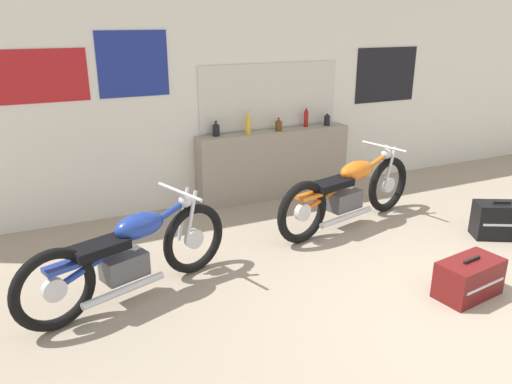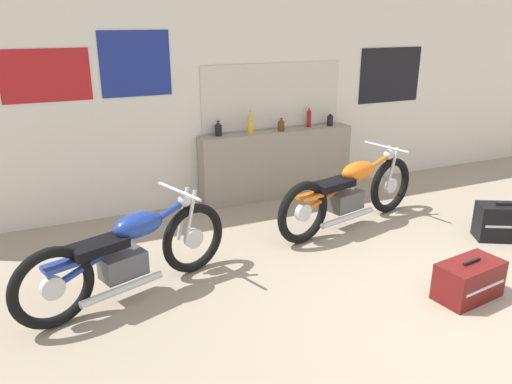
{
  "view_description": "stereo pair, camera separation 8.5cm",
  "coord_description": "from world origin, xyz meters",
  "px_view_note": "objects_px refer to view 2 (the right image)",
  "views": [
    {
      "loc": [
        -3.18,
        -2.37,
        2.35
      ],
      "look_at": [
        -1.2,
        1.86,
        0.7
      ],
      "focal_mm": 35.0,
      "sensor_mm": 36.0,
      "label": 1
    },
    {
      "loc": [
        -3.1,
        -2.4,
        2.35
      ],
      "look_at": [
        -1.2,
        1.86,
        0.7
      ],
      "focal_mm": 35.0,
      "sensor_mm": 36.0,
      "label": 2
    }
  ],
  "objects_px": {
    "bottle_right_center": "(309,117)",
    "bottle_rightmost": "(330,120)",
    "hard_case_black": "(501,222)",
    "motorcycle_blue": "(129,253)",
    "hard_case_darkred": "(469,280)",
    "bottle_leftmost": "(218,129)",
    "motorcycle_orange": "(350,192)",
    "bottle_left_center": "(250,124)",
    "bottle_center": "(281,125)"
  },
  "relations": [
    {
      "from": "bottle_right_center",
      "to": "bottle_rightmost",
      "type": "distance_m",
      "value": 0.32
    },
    {
      "from": "bottle_leftmost",
      "to": "bottle_rightmost",
      "type": "bearing_deg",
      "value": -1.66
    },
    {
      "from": "bottle_leftmost",
      "to": "bottle_center",
      "type": "height_order",
      "value": "bottle_leftmost"
    },
    {
      "from": "hard_case_black",
      "to": "motorcycle_orange",
      "type": "bearing_deg",
      "value": 143.38
    },
    {
      "from": "bottle_right_center",
      "to": "motorcycle_blue",
      "type": "height_order",
      "value": "bottle_right_center"
    },
    {
      "from": "bottle_left_center",
      "to": "hard_case_black",
      "type": "xyz_separation_m",
      "value": [
        2.05,
        -2.25,
        -0.85
      ]
    },
    {
      "from": "motorcycle_orange",
      "to": "bottle_right_center",
      "type": "bearing_deg",
      "value": 82.11
    },
    {
      "from": "bottle_rightmost",
      "to": "motorcycle_orange",
      "type": "relative_size",
      "value": 0.09
    },
    {
      "from": "bottle_left_center",
      "to": "bottle_rightmost",
      "type": "relative_size",
      "value": 1.63
    },
    {
      "from": "bottle_rightmost",
      "to": "hard_case_darkred",
      "type": "height_order",
      "value": "bottle_rightmost"
    },
    {
      "from": "bottle_rightmost",
      "to": "motorcycle_orange",
      "type": "height_order",
      "value": "bottle_rightmost"
    },
    {
      "from": "bottle_leftmost",
      "to": "bottle_right_center",
      "type": "bearing_deg",
      "value": -0.11
    },
    {
      "from": "hard_case_black",
      "to": "bottle_right_center",
      "type": "bearing_deg",
      "value": 116.37
    },
    {
      "from": "bottle_leftmost",
      "to": "motorcycle_orange",
      "type": "bearing_deg",
      "value": -49.73
    },
    {
      "from": "bottle_center",
      "to": "bottle_right_center",
      "type": "height_order",
      "value": "bottle_right_center"
    },
    {
      "from": "motorcycle_orange",
      "to": "motorcycle_blue",
      "type": "bearing_deg",
      "value": -168.51
    },
    {
      "from": "bottle_leftmost",
      "to": "bottle_center",
      "type": "distance_m",
      "value": 0.86
    },
    {
      "from": "bottle_rightmost",
      "to": "motorcycle_blue",
      "type": "distance_m",
      "value": 3.67
    },
    {
      "from": "motorcycle_orange",
      "to": "motorcycle_blue",
      "type": "distance_m",
      "value": 2.69
    },
    {
      "from": "bottle_right_center",
      "to": "hard_case_black",
      "type": "height_order",
      "value": "bottle_right_center"
    },
    {
      "from": "bottle_center",
      "to": "motorcycle_orange",
      "type": "bearing_deg",
      "value": -77.76
    },
    {
      "from": "bottle_rightmost",
      "to": "motorcycle_orange",
      "type": "xyz_separation_m",
      "value": [
        -0.5,
        -1.28,
        -0.58
      ]
    },
    {
      "from": "bottle_right_center",
      "to": "motorcycle_orange",
      "type": "distance_m",
      "value": 1.48
    },
    {
      "from": "motorcycle_orange",
      "to": "bottle_leftmost",
      "type": "bearing_deg",
      "value": 130.27
    },
    {
      "from": "motorcycle_orange",
      "to": "hard_case_darkred",
      "type": "distance_m",
      "value": 1.79
    },
    {
      "from": "motorcycle_orange",
      "to": "hard_case_black",
      "type": "relative_size",
      "value": 3.58
    },
    {
      "from": "hard_case_darkred",
      "to": "hard_case_black",
      "type": "xyz_separation_m",
      "value": [
        1.28,
        0.78,
        0.03
      ]
    },
    {
      "from": "bottle_leftmost",
      "to": "bottle_left_center",
      "type": "relative_size",
      "value": 0.63
    },
    {
      "from": "motorcycle_blue",
      "to": "hard_case_darkred",
      "type": "relative_size",
      "value": 3.1
    },
    {
      "from": "bottle_right_center",
      "to": "motorcycle_blue",
      "type": "distance_m",
      "value": 3.44
    },
    {
      "from": "bottle_rightmost",
      "to": "bottle_left_center",
      "type": "bearing_deg",
      "value": -178.59
    },
    {
      "from": "bottle_leftmost",
      "to": "bottle_left_center",
      "type": "xyz_separation_m",
      "value": [
        0.41,
        -0.08,
        0.05
      ]
    },
    {
      "from": "bottle_center",
      "to": "hard_case_black",
      "type": "relative_size",
      "value": 0.29
    },
    {
      "from": "motorcycle_blue",
      "to": "hard_case_black",
      "type": "relative_size",
      "value": 3.27
    },
    {
      "from": "hard_case_darkred",
      "to": "hard_case_black",
      "type": "relative_size",
      "value": 1.05
    },
    {
      "from": "bottle_center",
      "to": "motorcycle_blue",
      "type": "xyz_separation_m",
      "value": [
        -2.36,
        -1.8,
        -0.58
      ]
    },
    {
      "from": "bottle_left_center",
      "to": "bottle_center",
      "type": "relative_size",
      "value": 1.76
    },
    {
      "from": "bottle_leftmost",
      "to": "hard_case_darkred",
      "type": "relative_size",
      "value": 0.3
    },
    {
      "from": "bottle_right_center",
      "to": "hard_case_darkred",
      "type": "relative_size",
      "value": 0.47
    },
    {
      "from": "bottle_center",
      "to": "hard_case_darkred",
      "type": "bearing_deg",
      "value": -83.84
    },
    {
      "from": "bottle_leftmost",
      "to": "hard_case_black",
      "type": "height_order",
      "value": "bottle_leftmost"
    },
    {
      "from": "motorcycle_blue",
      "to": "hard_case_darkred",
      "type": "distance_m",
      "value": 2.97
    },
    {
      "from": "bottle_right_center",
      "to": "bottle_rightmost",
      "type": "height_order",
      "value": "bottle_right_center"
    },
    {
      "from": "hard_case_darkred",
      "to": "hard_case_black",
      "type": "bearing_deg",
      "value": 31.2
    },
    {
      "from": "bottle_rightmost",
      "to": "hard_case_darkred",
      "type": "bearing_deg",
      "value": -98.26
    },
    {
      "from": "hard_case_black",
      "to": "bottle_rightmost",
      "type": "bearing_deg",
      "value": 110.22
    },
    {
      "from": "bottle_leftmost",
      "to": "bottle_right_center",
      "type": "relative_size",
      "value": 0.65
    },
    {
      "from": "hard_case_darkred",
      "to": "bottle_center",
      "type": "bearing_deg",
      "value": 96.16
    },
    {
      "from": "bottle_leftmost",
      "to": "hard_case_black",
      "type": "bearing_deg",
      "value": -43.33
    },
    {
      "from": "bottle_center",
      "to": "bottle_rightmost",
      "type": "relative_size",
      "value": 0.93
    }
  ]
}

